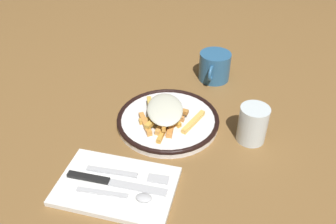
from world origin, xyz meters
name	(u,v)px	position (x,y,z in m)	size (l,w,h in m)	color
ground_plane	(168,124)	(0.00, 0.00, 0.00)	(2.60, 2.60, 0.00)	brown
plate	(168,120)	(0.00, 0.00, 0.01)	(0.26, 0.26, 0.02)	white
fries_heap	(165,113)	(0.01, -0.01, 0.04)	(0.17, 0.16, 0.04)	gold
napkin	(117,186)	(0.23, -0.03, 0.01)	(0.15, 0.24, 0.01)	white
fork	(128,174)	(0.20, -0.02, 0.01)	(0.04, 0.18, 0.00)	silver
knife	(107,181)	(0.23, -0.05, 0.01)	(0.04, 0.21, 0.01)	black
spoon	(127,196)	(0.25, 0.00, 0.02)	(0.04, 0.15, 0.01)	silver
water_glass	(253,124)	(-0.01, 0.20, 0.05)	(0.07, 0.07, 0.09)	silver
coffee_mug	(214,67)	(-0.25, 0.06, 0.04)	(0.12, 0.09, 0.08)	#2D608D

